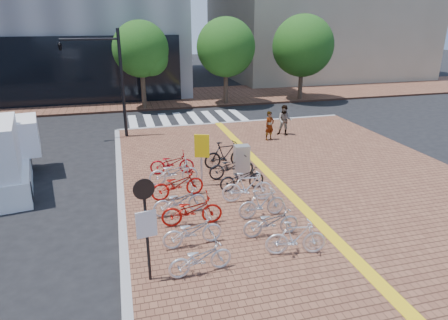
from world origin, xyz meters
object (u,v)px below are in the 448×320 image
object	(u,v)px
bike_2	(192,210)
bike_9	(262,203)
bike_1	(192,231)
bike_11	(242,178)
pedestrian_b	(285,120)
yellow_sign	(201,151)
bike_3	(179,201)
bike_0	(200,258)
bike_7	(296,238)
bike_10	(247,187)
bike_6	(172,163)
utility_box	(242,161)
pedestrian_a	(270,126)
notice_sign	(146,218)
traffic_light_pole	(94,64)
bike_12	(231,166)
bike_5	(174,172)
bike_4	(178,184)
bike_8	(271,222)
bike_13	(226,154)

from	to	relation	value
bike_2	bike_9	xyz separation A→B (m)	(2.28, -0.10, -0.01)
bike_1	bike_11	xyz separation A→B (m)	(2.52, 3.37, 0.01)
bike_2	pedestrian_b	distance (m)	10.88
yellow_sign	bike_3	bearing A→B (deg)	-119.94
bike_0	bike_11	size ratio (longest dim) A/B	0.95
bike_3	bike_7	distance (m)	4.15
bike_9	bike_10	bearing A→B (deg)	-0.20
bike_6	pedestrian_b	distance (m)	7.89
bike_1	utility_box	size ratio (longest dim) A/B	1.32
pedestrian_a	notice_sign	size ratio (longest dim) A/B	0.56
bike_0	bike_6	distance (m)	6.98
yellow_sign	traffic_light_pole	xyz separation A→B (m)	(-3.85, 7.71, 2.44)
traffic_light_pole	notice_sign	bearing A→B (deg)	-83.93
bike_12	utility_box	xyz separation A→B (m)	(0.46, 0.08, 0.16)
bike_0	bike_9	distance (m)	3.51
bike_3	bike_10	world-z (taller)	bike_10
yellow_sign	bike_5	bearing A→B (deg)	155.86
bike_10	pedestrian_b	xyz separation A→B (m)	(4.55, 7.41, 0.28)
bike_3	pedestrian_b	size ratio (longest dim) A/B	1.08
bike_0	bike_2	bearing A→B (deg)	-13.65
bike_6	utility_box	world-z (taller)	utility_box
bike_2	bike_10	size ratio (longest dim) A/B	1.05
bike_1	pedestrian_b	bearing A→B (deg)	-40.78
bike_0	bike_4	world-z (taller)	bike_4
pedestrian_a	yellow_sign	bearing A→B (deg)	-152.57
bike_2	bike_5	size ratio (longest dim) A/B	1.00
bike_7	bike_6	bearing A→B (deg)	29.65
traffic_light_pole	bike_6	bearing A→B (deg)	-64.56
bike_12	utility_box	size ratio (longest dim) A/B	1.43
bike_1	bike_7	size ratio (longest dim) A/B	1.03
bike_9	utility_box	xyz separation A→B (m)	(0.42, 3.54, 0.16)
bike_7	bike_8	distance (m)	1.14
bike_7	bike_8	world-z (taller)	bike_7
pedestrian_a	bike_5	bearing A→B (deg)	-160.86
bike_7	bike_2	bearing A→B (deg)	55.76
bike_5	bike_8	world-z (taller)	bike_5
bike_9	bike_6	bearing A→B (deg)	22.13
bike_10	yellow_sign	xyz separation A→B (m)	(-1.26, 1.74, 0.88)
bike_3	bike_12	xyz separation A→B (m)	(2.50, 2.55, 0.02)
bike_3	bike_9	xyz separation A→B (m)	(2.54, -0.91, 0.02)
bike_10	bike_2	bearing A→B (deg)	123.15
bike_2	bike_13	world-z (taller)	bike_13
bike_1	bike_2	xyz separation A→B (m)	(0.21, 1.20, 0.05)
pedestrian_a	traffic_light_pole	xyz separation A→B (m)	(-8.54, 2.68, 3.10)
bike_2	bike_3	distance (m)	0.85
bike_9	utility_box	world-z (taller)	utility_box
bike_2	bike_8	size ratio (longest dim) A/B	1.10
bike_5	pedestrian_b	distance (m)	8.60
bike_12	bike_13	size ratio (longest dim) A/B	0.97
bike_1	bike_12	bearing A→B (deg)	-33.55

